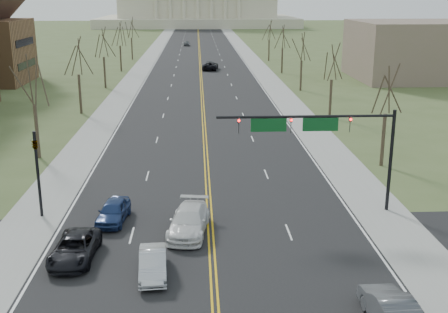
{
  "coord_description": "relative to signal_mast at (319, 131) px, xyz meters",
  "views": [
    {
      "loc": [
        -0.75,
        -22.85,
        14.72
      ],
      "look_at": [
        1.2,
        17.25,
        3.0
      ],
      "focal_mm": 45.0,
      "sensor_mm": 36.0,
      "label": 1
    }
  ],
  "objects": [
    {
      "name": "car_sb_inner_lead",
      "position": [
        -10.71,
        -8.78,
        -5.07
      ],
      "size": [
        1.72,
        4.22,
        1.36
      ],
      "primitive_type": "imported",
      "rotation": [
        0.0,
        0.0,
        0.07
      ],
      "color": "#B1B4BA",
      "rests_on": "road"
    },
    {
      "name": "car_sb_outer_lead",
      "position": [
        -15.31,
        -6.68,
        -5.05
      ],
      "size": [
        2.51,
        5.1,
        1.39
      ],
      "primitive_type": "imported",
      "rotation": [
        0.0,
        0.0,
        -0.04
      ],
      "color": "black",
      "rests_on": "road"
    },
    {
      "name": "tree_r_4",
      "position": [
        8.05,
        90.5,
        0.79
      ],
      "size": [
        3.74,
        3.74,
        8.5
      ],
      "color": "#3D3224",
      "rests_on": "ground"
    },
    {
      "name": "bldg_right_mass",
      "position": [
        32.55,
        62.5,
        -0.76
      ],
      "size": [
        25.0,
        20.0,
        10.0
      ],
      "primitive_type": "cube",
      "color": "#70624F",
      "rests_on": "ground"
    },
    {
      "name": "tree_l_4",
      "position": [
        -22.95,
        94.5,
        1.18
      ],
      "size": [
        3.96,
        3.96,
        9.0
      ],
      "color": "#3D3224",
      "rests_on": "ground"
    },
    {
      "name": "cross_road",
      "position": [
        -7.45,
        -7.5,
        -5.76
      ],
      "size": [
        120.0,
        14.0,
        0.01
      ],
      "primitive_type": "cube",
      "color": "black",
      "rests_on": "ground"
    },
    {
      "name": "center_line",
      "position": [
        -7.45,
        96.5,
        -5.75
      ],
      "size": [
        0.42,
        380.0,
        0.01
      ],
      "primitive_type": "cube",
      "color": "gold",
      "rests_on": "road"
    },
    {
      "name": "road",
      "position": [
        -7.45,
        96.5,
        -5.76
      ],
      "size": [
        20.0,
        380.0,
        0.01
      ],
      "primitive_type": "cube",
      "color": "black",
      "rests_on": "ground"
    },
    {
      "name": "tree_r_1",
      "position": [
        8.05,
        30.5,
        0.79
      ],
      "size": [
        3.74,
        3.74,
        8.5
      ],
      "color": "#3D3224",
      "rests_on": "ground"
    },
    {
      "name": "tree_l_3",
      "position": [
        -22.95,
        74.5,
        1.18
      ],
      "size": [
        3.96,
        3.96,
        9.0
      ],
      "color": "#3D3224",
      "rests_on": "ground"
    },
    {
      "name": "edge_line_right",
      "position": [
        2.35,
        96.5,
        -5.75
      ],
      "size": [
        0.15,
        380.0,
        0.01
      ],
      "primitive_type": "cube",
      "color": "silver",
      "rests_on": "road"
    },
    {
      "name": "tree_l_0",
      "position": [
        -22.95,
        14.5,
        1.18
      ],
      "size": [
        3.96,
        3.96,
        9.0
      ],
      "color": "#3D3224",
      "rests_on": "ground"
    },
    {
      "name": "car_nb_outer_lead",
      "position": [
        0.53,
        -14.23,
        -4.94
      ],
      "size": [
        1.91,
        4.99,
        1.63
      ],
      "primitive_type": "imported",
      "rotation": [
        0.0,
        0.0,
        3.18
      ],
      "color": "#4A4D51",
      "rests_on": "road"
    },
    {
      "name": "tree_l_2",
      "position": [
        -22.95,
        54.5,
        1.18
      ],
      "size": [
        3.96,
        3.96,
        9.0
      ],
      "color": "#3D3224",
      "rests_on": "ground"
    },
    {
      "name": "edge_line_left",
      "position": [
        -17.25,
        96.5,
        -5.75
      ],
      "size": [
        0.15,
        380.0,
        0.01
      ],
      "primitive_type": "cube",
      "color": "silver",
      "rests_on": "road"
    },
    {
      "name": "car_far_nb",
      "position": [
        -5.47,
        75.92,
        -4.92
      ],
      "size": [
        3.48,
        6.26,
        1.66
      ],
      "primitive_type": "imported",
      "rotation": [
        0.0,
        0.0,
        3.01
      ],
      "color": "black",
      "rests_on": "road"
    },
    {
      "name": "tree_r_2",
      "position": [
        8.05,
        50.5,
        0.79
      ],
      "size": [
        3.74,
        3.74,
        8.5
      ],
      "color": "#3D3224",
      "rests_on": "ground"
    },
    {
      "name": "car_sb_outer_second",
      "position": [
        -13.88,
        -1.18,
        -5.02
      ],
      "size": [
        2.17,
        4.43,
        1.46
      ],
      "primitive_type": "imported",
      "rotation": [
        0.0,
        0.0,
        -0.11
      ],
      "color": "navy",
      "rests_on": "road"
    },
    {
      "name": "signal_left",
      "position": [
        -18.95,
        0.0,
        -2.05
      ],
      "size": [
        0.32,
        0.36,
        6.0
      ],
      "color": "black",
      "rests_on": "ground"
    },
    {
      "name": "tree_l_1",
      "position": [
        -22.95,
        34.5,
        1.18
      ],
      "size": [
        3.96,
        3.96,
        9.0
      ],
      "color": "#3D3224",
      "rests_on": "ground"
    },
    {
      "name": "signal_mast",
      "position": [
        0.0,
        0.0,
        0.0
      ],
      "size": [
        12.12,
        0.44,
        7.2
      ],
      "color": "black",
      "rests_on": "ground"
    },
    {
      "name": "sidewalk_right",
      "position": [
        4.55,
        96.5,
        -5.75
      ],
      "size": [
        4.0,
        380.0,
        0.03
      ],
      "primitive_type": "cube",
      "color": "gray",
      "rests_on": "ground"
    },
    {
      "name": "car_far_sb",
      "position": [
        -11.06,
        129.39,
        -5.04
      ],
      "size": [
        1.74,
        4.17,
        1.41
      ],
      "primitive_type": "imported",
      "rotation": [
        0.0,
        0.0,
        0.02
      ],
      "color": "#565A5E",
      "rests_on": "road"
    },
    {
      "name": "car_sb_inner_second",
      "position": [
        -8.83,
        -3.28,
        -4.94
      ],
      "size": [
        2.98,
        5.81,
        1.61
      ],
      "primitive_type": "imported",
      "rotation": [
        0.0,
        0.0,
        -0.13
      ],
      "color": "silver",
      "rests_on": "road"
    },
    {
      "name": "tree_r_3",
      "position": [
        8.05,
        70.5,
        0.79
      ],
      "size": [
        3.74,
        3.74,
        8.5
      ],
      "color": "#3D3224",
      "rests_on": "ground"
    },
    {
      "name": "sidewalk_left",
      "position": [
        -19.45,
        96.5,
        -5.75
      ],
      "size": [
        4.0,
        380.0,
        0.03
      ],
      "primitive_type": "cube",
      "color": "gray",
      "rests_on": "ground"
    },
    {
      "name": "tree_r_0",
      "position": [
        8.05,
        10.5,
        0.79
      ],
      "size": [
        3.74,
        3.74,
        8.5
      ],
      "color": "#3D3224",
      "rests_on": "ground"
    }
  ]
}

